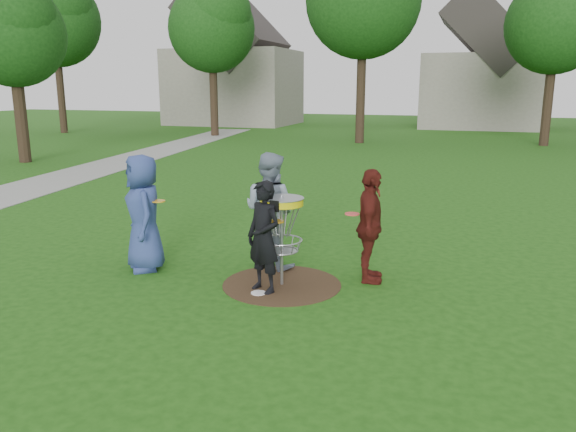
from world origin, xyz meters
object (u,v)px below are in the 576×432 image
(player_grey, at_px, (270,210))
(disc_golf_basket, at_px, (282,219))
(player_maroon, at_px, (370,226))
(player_black, at_px, (264,237))
(player_blue, at_px, (144,213))

(player_grey, distance_m, disc_golf_basket, 0.94)
(player_maroon, relative_size, disc_golf_basket, 1.26)
(disc_golf_basket, bearing_deg, player_maroon, 24.96)
(player_black, height_order, disc_golf_basket, player_black)
(disc_golf_basket, bearing_deg, player_black, -115.75)
(player_grey, relative_size, disc_golf_basket, 1.38)
(player_maroon, bearing_deg, player_blue, 89.96)
(player_grey, bearing_deg, disc_golf_basket, 135.39)
(player_blue, xyz_separation_m, disc_golf_basket, (2.35, -0.02, 0.08))
(player_black, bearing_deg, disc_golf_basket, 91.00)
(player_black, xyz_separation_m, player_grey, (-0.32, 1.14, 0.13))
(player_black, bearing_deg, player_maroon, 59.93)
(player_black, height_order, player_grey, player_grey)
(player_blue, relative_size, player_black, 1.15)
(player_blue, relative_size, player_maroon, 1.08)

